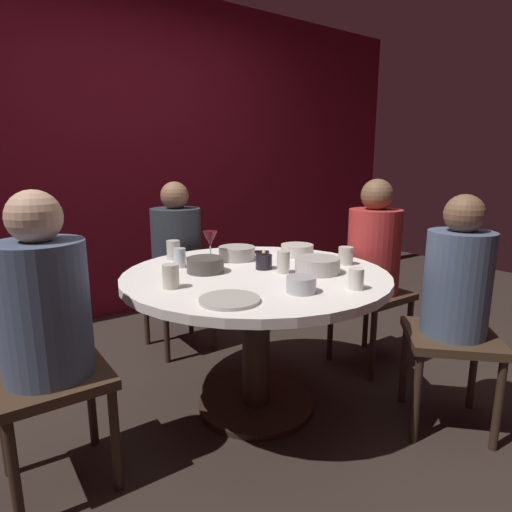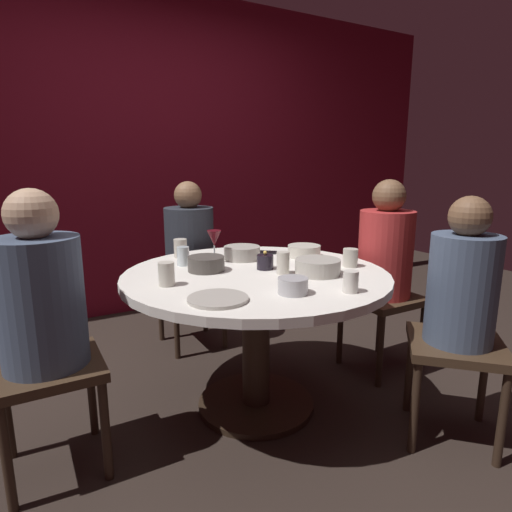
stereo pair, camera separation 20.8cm
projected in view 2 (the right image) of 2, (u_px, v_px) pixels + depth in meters
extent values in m
plane|color=#2D231E|center=(256.00, 405.00, 2.25)|extent=(8.00, 8.00, 0.00)
cube|color=maroon|center=(146.00, 156.00, 3.55)|extent=(6.00, 0.10, 2.60)
cylinder|color=white|center=(256.00, 276.00, 2.10)|extent=(1.30, 1.30, 0.04)
cylinder|color=#332319|center=(256.00, 345.00, 2.18)|extent=(0.14, 0.14, 0.68)
cylinder|color=#2D2116|center=(256.00, 403.00, 2.25)|extent=(0.60, 0.60, 0.03)
cube|color=#3F2D1E|center=(49.00, 368.00, 1.70)|extent=(0.40, 0.40, 0.04)
cylinder|color=#475670|center=(41.00, 302.00, 1.64)|extent=(0.32, 0.32, 0.51)
sphere|color=tan|center=(31.00, 214.00, 1.57)|extent=(0.19, 0.19, 0.19)
cylinder|color=#332319|center=(7.00, 459.00, 1.53)|extent=(0.04, 0.04, 0.43)
cylinder|color=#332319|center=(106.00, 431.00, 1.69)|extent=(0.04, 0.04, 0.43)
cylinder|color=#332319|center=(7.00, 412.00, 1.82)|extent=(0.04, 0.04, 0.43)
cylinder|color=#332319|center=(91.00, 391.00, 1.98)|extent=(0.04, 0.04, 0.43)
cube|color=#3F2D1E|center=(191.00, 282.00, 2.93)|extent=(0.40, 0.40, 0.04)
cylinder|color=#2D333D|center=(190.00, 244.00, 2.87)|extent=(0.32, 0.32, 0.49)
sphere|color=#8C6647|center=(188.00, 195.00, 2.80)|extent=(0.18, 0.18, 0.18)
cylinder|color=#332319|center=(161.00, 311.00, 3.04)|extent=(0.04, 0.04, 0.43)
cylinder|color=#332319|center=(177.00, 327.00, 2.75)|extent=(0.04, 0.04, 0.43)
cylinder|color=#332319|center=(205.00, 304.00, 3.21)|extent=(0.04, 0.04, 0.43)
cylinder|color=#332319|center=(225.00, 318.00, 2.92)|extent=(0.04, 0.04, 0.43)
cube|color=#3F2D1E|center=(382.00, 298.00, 2.58)|extent=(0.40, 0.40, 0.04)
cylinder|color=#B22D2D|center=(385.00, 254.00, 2.52)|extent=(0.32, 0.32, 0.51)
sphere|color=brown|center=(389.00, 196.00, 2.45)|extent=(0.19, 0.19, 0.19)
cylinder|color=#332319|center=(380.00, 321.00, 2.85)|extent=(0.04, 0.04, 0.43)
cylinder|color=#332319|center=(340.00, 331.00, 2.69)|extent=(0.04, 0.04, 0.43)
cylinder|color=#332319|center=(422.00, 339.00, 2.57)|extent=(0.04, 0.04, 0.43)
cylinder|color=#332319|center=(380.00, 351.00, 2.40)|extent=(0.04, 0.04, 0.43)
cube|color=#3F2D1E|center=(456.00, 345.00, 1.92)|extent=(0.57, 0.57, 0.04)
cylinder|color=#475670|center=(462.00, 289.00, 1.86)|extent=(0.41, 0.41, 0.48)
sphere|color=brown|center=(470.00, 216.00, 1.79)|extent=(0.17, 0.17, 0.17)
cylinder|color=#332319|center=(483.00, 380.00, 2.08)|extent=(0.04, 0.04, 0.43)
cylinder|color=#332319|center=(409.00, 371.00, 2.17)|extent=(0.04, 0.04, 0.43)
cylinder|color=#332319|center=(502.00, 420.00, 1.76)|extent=(0.04, 0.04, 0.43)
cylinder|color=#332319|center=(415.00, 407.00, 1.85)|extent=(0.04, 0.04, 0.43)
cylinder|color=black|center=(265.00, 262.00, 2.15)|extent=(0.08, 0.08, 0.07)
sphere|color=#F9D159|center=(265.00, 253.00, 2.14)|extent=(0.02, 0.02, 0.02)
cylinder|color=silver|center=(215.00, 263.00, 2.28)|extent=(0.06, 0.06, 0.01)
cylinder|color=silver|center=(214.00, 254.00, 2.27)|extent=(0.01, 0.01, 0.09)
cone|color=maroon|center=(214.00, 238.00, 2.25)|extent=(0.08, 0.08, 0.08)
cylinder|color=#B2ADA3|center=(218.00, 299.00, 1.66)|extent=(0.24, 0.24, 0.01)
cube|color=black|center=(265.00, 252.00, 2.54)|extent=(0.15, 0.14, 0.01)
cylinder|color=#B7B7BC|center=(293.00, 286.00, 1.75)|extent=(0.12, 0.12, 0.07)
cylinder|color=#4C4742|center=(206.00, 264.00, 2.11)|extent=(0.18, 0.18, 0.07)
cylinder|color=beige|center=(304.00, 251.00, 2.44)|extent=(0.19, 0.19, 0.06)
cylinder|color=#B2ADA3|center=(318.00, 267.00, 2.05)|extent=(0.22, 0.22, 0.07)
cylinder|color=#B2ADA3|center=(242.00, 253.00, 2.37)|extent=(0.20, 0.20, 0.07)
cylinder|color=beige|center=(180.00, 248.00, 2.41)|extent=(0.07, 0.07, 0.10)
cylinder|color=beige|center=(283.00, 263.00, 2.05)|extent=(0.06, 0.06, 0.11)
cylinder|color=silver|center=(351.00, 282.00, 1.76)|extent=(0.06, 0.06, 0.09)
cylinder|color=silver|center=(183.00, 256.00, 2.22)|extent=(0.06, 0.06, 0.10)
cylinder|color=beige|center=(166.00, 274.00, 1.86)|extent=(0.07, 0.07, 0.10)
cylinder|color=beige|center=(350.00, 258.00, 2.20)|extent=(0.08, 0.08, 0.09)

